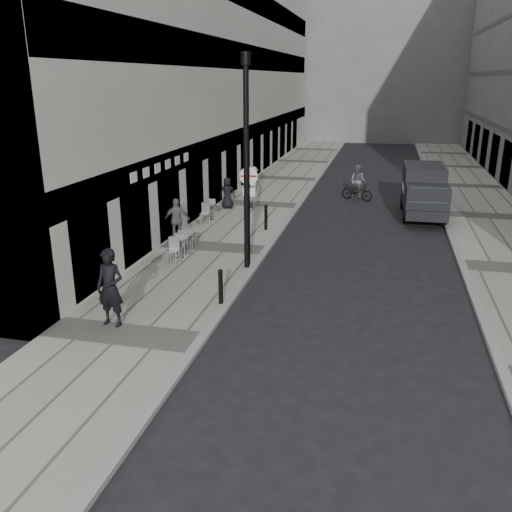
{
  "coord_description": "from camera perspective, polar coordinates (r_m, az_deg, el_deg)",
  "views": [
    {
      "loc": [
        4.11,
        -8.52,
        6.24
      ],
      "look_at": [
        0.72,
        5.79,
        1.4
      ],
      "focal_mm": 38.0,
      "sensor_mm": 36.0,
      "label": 1
    }
  ],
  "objects": [
    {
      "name": "far_sidewalk",
      "position": [
        27.66,
        23.18,
        3.82
      ],
      "size": [
        4.0,
        60.0,
        0.12
      ],
      "primitive_type": "cube",
      "color": "#9E998F",
      "rests_on": "ground"
    },
    {
      "name": "walking_man",
      "position": [
        14.33,
        -15.09,
        -3.25
      ],
      "size": [
        0.79,
        0.56,
        2.06
      ],
      "primitive_type": "imported",
      "rotation": [
        0.0,
        0.0,
        -0.09
      ],
      "color": "black",
      "rests_on": "sidewalk"
    },
    {
      "name": "cafe_table_far",
      "position": [
        19.93,
        -7.57,
        1.5
      ],
      "size": [
        0.68,
        1.53,
        0.87
      ],
      "color": "#BDBEC0",
      "rests_on": "sidewalk"
    },
    {
      "name": "pedestrian_b",
      "position": [
        29.8,
        -0.27,
        7.9
      ],
      "size": [
        1.06,
        0.67,
        1.57
      ],
      "primitive_type": "imported",
      "rotation": [
        0.0,
        0.0,
        3.23
      ],
      "color": "#A39F96",
      "rests_on": "sidewalk"
    },
    {
      "name": "lamppost",
      "position": [
        17.56,
        -1.03,
        10.72
      ],
      "size": [
        0.31,
        0.31,
        6.89
      ],
      "color": "black",
      "rests_on": "sidewalk"
    },
    {
      "name": "building_far",
      "position": [
        64.75,
        11.85,
        22.07
      ],
      "size": [
        24.0,
        16.0,
        22.0
      ],
      "primitive_type": "cube",
      "color": "gray",
      "rests_on": "ground"
    },
    {
      "name": "bollard_far",
      "position": [
        22.92,
        1.04,
        4.02
      ],
      "size": [
        0.13,
        0.13,
        1.01
      ],
      "primitive_type": "cylinder",
      "color": "black",
      "rests_on": "sidewalk"
    },
    {
      "name": "cafe_table_near",
      "position": [
        24.58,
        -4.99,
        4.81
      ],
      "size": [
        0.69,
        1.56,
        0.89
      ],
      "color": "silver",
      "rests_on": "sidewalk"
    },
    {
      "name": "cafe_table_mid",
      "position": [
        19.45,
        -8.13,
        1.08
      ],
      "size": [
        0.7,
        1.57,
        0.89
      ],
      "color": "silver",
      "rests_on": "sidewalk"
    },
    {
      "name": "ground",
      "position": [
        11.33,
        -10.77,
        -15.56
      ],
      "size": [
        120.0,
        120.0,
        0.0
      ],
      "primitive_type": "plane",
      "color": "black",
      "rests_on": "ground"
    },
    {
      "name": "sign_post",
      "position": [
        18.12,
        -0.78,
        5.78
      ],
      "size": [
        0.59,
        0.14,
        3.46
      ],
      "rotation": [
        0.0,
        0.0,
        0.14
      ],
      "color": "black",
      "rests_on": "sidewalk"
    },
    {
      "name": "building_left",
      "position": [
        34.64,
        -4.01,
        22.74
      ],
      "size": [
        4.0,
        45.0,
        18.0
      ],
      "primitive_type": "cube",
      "color": "silver",
      "rests_on": "ground"
    },
    {
      "name": "pedestrian_a",
      "position": [
        21.36,
        -8.31,
        3.76
      ],
      "size": [
        1.09,
        0.75,
        1.72
      ],
      "primitive_type": "imported",
      "rotation": [
        0.0,
        0.0,
        3.5
      ],
      "color": "slate",
      "rests_on": "sidewalk"
    },
    {
      "name": "bollard_near",
      "position": [
        15.38,
        -3.74,
        -3.34
      ],
      "size": [
        0.13,
        0.13,
        0.96
      ],
      "primitive_type": "cylinder",
      "color": "black",
      "rests_on": "sidewalk"
    },
    {
      "name": "panel_van",
      "position": [
        26.74,
        17.25,
        6.76
      ],
      "size": [
        1.93,
        4.97,
        2.32
      ],
      "rotation": [
        0.0,
        0.0,
        0.02
      ],
      "color": "black",
      "rests_on": "ground"
    },
    {
      "name": "sidewalk",
      "position": [
        27.91,
        0.33,
        5.42
      ],
      "size": [
        4.0,
        60.0,
        0.12
      ],
      "primitive_type": "cube",
      "color": "#9E998F",
      "rests_on": "ground"
    },
    {
      "name": "pedestrian_c",
      "position": [
        26.74,
        -3.03,
        6.62
      ],
      "size": [
        0.83,
        0.63,
        1.52
      ],
      "primitive_type": "imported",
      "rotation": [
        0.0,
        0.0,
        3.35
      ],
      "color": "black",
      "rests_on": "sidewalk"
    },
    {
      "name": "cyclist",
      "position": [
        29.65,
        10.62,
        7.21
      ],
      "size": [
        1.86,
        1.25,
        1.89
      ],
      "rotation": [
        0.0,
        0.0,
        -0.4
      ],
      "color": "black",
      "rests_on": "ground"
    }
  ]
}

